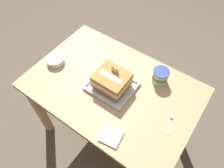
{
  "coord_description": "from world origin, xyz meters",
  "views": [
    {
      "loc": [
        0.48,
        -0.67,
        1.92
      ],
      "look_at": [
        -0.0,
        -0.0,
        0.78
      ],
      "focal_mm": 33.83,
      "sensor_mm": 36.0,
      "label": 1
    }
  ],
  "objects_px": {
    "napkin_pile": "(111,136)",
    "foil_tray": "(112,86)",
    "birthday_cake": "(112,80)",
    "serving_spoon_near_tray": "(171,119)",
    "ice_cream_tub": "(160,76)",
    "bowl_stack": "(55,60)"
  },
  "relations": [
    {
      "from": "foil_tray",
      "to": "napkin_pile",
      "type": "relative_size",
      "value": 2.25
    },
    {
      "from": "birthday_cake",
      "to": "serving_spoon_near_tray",
      "type": "height_order",
      "value": "birthday_cake"
    },
    {
      "from": "ice_cream_tub",
      "to": "napkin_pile",
      "type": "height_order",
      "value": "ice_cream_tub"
    },
    {
      "from": "birthday_cake",
      "to": "bowl_stack",
      "type": "xyz_separation_m",
      "value": [
        -0.46,
        -0.06,
        -0.05
      ]
    },
    {
      "from": "napkin_pile",
      "to": "foil_tray",
      "type": "bearing_deg",
      "value": 125.25
    },
    {
      "from": "serving_spoon_near_tray",
      "to": "ice_cream_tub",
      "type": "bearing_deg",
      "value": 131.7
    },
    {
      "from": "ice_cream_tub",
      "to": "napkin_pile",
      "type": "relative_size",
      "value": 0.83
    },
    {
      "from": "birthday_cake",
      "to": "napkin_pile",
      "type": "xyz_separation_m",
      "value": [
        0.2,
        -0.29,
        -0.07
      ]
    },
    {
      "from": "foil_tray",
      "to": "birthday_cake",
      "type": "bearing_deg",
      "value": 90.0
    },
    {
      "from": "birthday_cake",
      "to": "serving_spoon_near_tray",
      "type": "distance_m",
      "value": 0.44
    },
    {
      "from": "foil_tray",
      "to": "serving_spoon_near_tray",
      "type": "height_order",
      "value": "foil_tray"
    },
    {
      "from": "serving_spoon_near_tray",
      "to": "napkin_pile",
      "type": "height_order",
      "value": "same"
    },
    {
      "from": "bowl_stack",
      "to": "ice_cream_tub",
      "type": "bearing_deg",
      "value": 22.7
    },
    {
      "from": "foil_tray",
      "to": "bowl_stack",
      "type": "xyz_separation_m",
      "value": [
        -0.46,
        -0.06,
        0.01
      ]
    },
    {
      "from": "foil_tray",
      "to": "birthday_cake",
      "type": "xyz_separation_m",
      "value": [
        -0.0,
        0.0,
        0.07
      ]
    },
    {
      "from": "foil_tray",
      "to": "birthday_cake",
      "type": "distance_m",
      "value": 0.07
    },
    {
      "from": "bowl_stack",
      "to": "ice_cream_tub",
      "type": "height_order",
      "value": "ice_cream_tub"
    },
    {
      "from": "napkin_pile",
      "to": "birthday_cake",
      "type": "bearing_deg",
      "value": 125.24
    },
    {
      "from": "birthday_cake",
      "to": "ice_cream_tub",
      "type": "height_order",
      "value": "birthday_cake"
    },
    {
      "from": "birthday_cake",
      "to": "napkin_pile",
      "type": "distance_m",
      "value": 0.36
    },
    {
      "from": "birthday_cake",
      "to": "serving_spoon_near_tray",
      "type": "bearing_deg",
      "value": 1.45
    },
    {
      "from": "foil_tray",
      "to": "serving_spoon_near_tray",
      "type": "distance_m",
      "value": 0.43
    }
  ]
}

